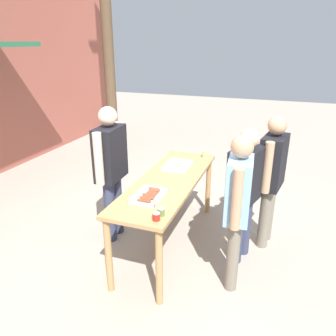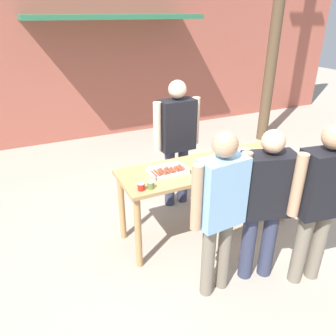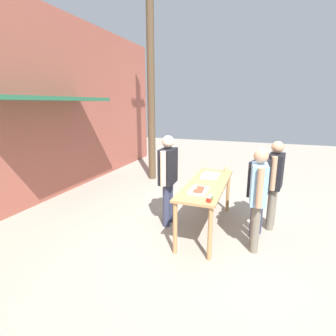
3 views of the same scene
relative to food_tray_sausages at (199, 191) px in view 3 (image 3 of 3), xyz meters
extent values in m
plane|color=#A39989|center=(0.52, -0.02, -0.91)|extent=(24.00, 24.00, 0.00)
cube|color=#A85647|center=(0.52, 3.98, 1.34)|extent=(12.00, 0.12, 4.50)
cube|color=#2D704C|center=(0.52, 3.43, 1.49)|extent=(3.20, 1.00, 0.08)
cube|color=tan|center=(0.52, -0.02, -0.03)|extent=(2.13, 0.68, 0.04)
cylinder|color=tan|center=(-0.48, -0.30, -0.48)|extent=(0.07, 0.07, 0.86)
cylinder|color=tan|center=(1.52, -0.30, -0.48)|extent=(0.07, 0.07, 0.86)
cylinder|color=tan|center=(-0.48, 0.25, -0.48)|extent=(0.07, 0.07, 0.86)
cylinder|color=tan|center=(1.52, 0.25, -0.48)|extent=(0.07, 0.07, 0.86)
cube|color=silver|center=(0.00, 0.00, -0.01)|extent=(0.41, 0.29, 0.01)
cube|color=silver|center=(0.00, -0.14, 0.01)|extent=(0.41, 0.01, 0.03)
cube|color=silver|center=(0.00, 0.14, 0.01)|extent=(0.41, 0.01, 0.03)
cube|color=silver|center=(-0.20, 0.00, 0.01)|extent=(0.01, 0.29, 0.03)
cube|color=silver|center=(0.20, 0.00, 0.01)|extent=(0.01, 0.29, 0.03)
cylinder|color=brown|center=(-0.17, -0.01, 0.00)|extent=(0.03, 0.13, 0.02)
cylinder|color=brown|center=(-0.13, 0.00, 0.01)|extent=(0.03, 0.15, 0.03)
cylinder|color=brown|center=(-0.09, 0.00, 0.01)|extent=(0.04, 0.12, 0.03)
cylinder|color=brown|center=(-0.06, 0.00, 0.01)|extent=(0.04, 0.15, 0.03)
cylinder|color=brown|center=(-0.02, -0.01, 0.01)|extent=(0.03, 0.13, 0.03)
cylinder|color=brown|center=(0.02, 0.01, 0.01)|extent=(0.04, 0.14, 0.03)
cylinder|color=brown|center=(0.06, -0.01, 0.01)|extent=(0.03, 0.12, 0.03)
cylinder|color=brown|center=(0.10, 0.00, 0.00)|extent=(0.03, 0.12, 0.02)
cylinder|color=brown|center=(0.13, 0.00, 0.01)|extent=(0.04, 0.12, 0.03)
cylinder|color=brown|center=(0.17, 0.01, 0.01)|extent=(0.03, 0.13, 0.03)
cube|color=silver|center=(0.97, 0.00, -0.01)|extent=(0.42, 0.32, 0.01)
cube|color=silver|center=(0.97, -0.16, 0.01)|extent=(0.42, 0.01, 0.03)
cube|color=silver|center=(0.97, 0.16, 0.01)|extent=(0.42, 0.01, 0.03)
cube|color=silver|center=(0.76, 0.00, 0.01)|extent=(0.01, 0.32, 0.03)
cube|color=silver|center=(1.17, 0.00, 0.01)|extent=(0.01, 0.32, 0.03)
ellipsoid|color=beige|center=(0.84, 0.01, 0.01)|extent=(0.06, 0.11, 0.04)
ellipsoid|color=beige|center=(0.97, 0.00, 0.01)|extent=(0.06, 0.11, 0.04)
ellipsoid|color=beige|center=(1.09, -0.01, 0.02)|extent=(0.07, 0.12, 0.05)
cylinder|color=#B22319|center=(-0.41, -0.25, 0.02)|extent=(0.07, 0.07, 0.07)
cylinder|color=#B2B2B7|center=(-0.41, -0.25, 0.06)|extent=(0.07, 0.07, 0.01)
cylinder|color=#567A38|center=(-0.31, -0.26, 0.02)|extent=(0.07, 0.07, 0.07)
cylinder|color=#B2B2B7|center=(-0.31, -0.26, 0.06)|extent=(0.07, 0.07, 0.01)
cylinder|color=#DBC67A|center=(1.44, -0.25, 0.03)|extent=(0.07, 0.07, 0.10)
cylinder|color=#333851|center=(0.36, 0.70, -0.50)|extent=(0.14, 0.14, 0.83)
cylinder|color=#333851|center=(0.56, 0.71, -0.50)|extent=(0.14, 0.14, 0.83)
cube|color=black|center=(0.46, 0.71, 0.25)|extent=(0.46, 0.26, 0.66)
sphere|color=beige|center=(0.46, 0.71, 0.71)|extent=(0.23, 0.23, 0.23)
cylinder|color=beige|center=(0.18, 0.70, 0.27)|extent=(0.10, 0.10, 0.63)
cylinder|color=beige|center=(0.74, 0.71, 0.27)|extent=(0.10, 0.10, 0.63)
cylinder|color=#756B5B|center=(0.17, -0.91, -0.52)|extent=(0.12, 0.12, 0.79)
cylinder|color=#756B5B|center=(-0.02, -0.92, -0.52)|extent=(0.12, 0.12, 0.79)
cube|color=#84B2DB|center=(0.07, -0.91, 0.19)|extent=(0.43, 0.26, 0.63)
sphere|color=tan|center=(0.07, -0.91, 0.63)|extent=(0.21, 0.21, 0.21)
cylinder|color=tan|center=(0.33, -0.89, 0.21)|extent=(0.09, 0.09, 0.59)
cylinder|color=tan|center=(-0.18, -0.94, 0.21)|extent=(0.09, 0.09, 0.59)
cylinder|color=#756B5B|center=(1.08, -1.19, -0.51)|extent=(0.13, 0.13, 0.80)
cylinder|color=#756B5B|center=(0.89, -1.16, -0.51)|extent=(0.13, 0.13, 0.80)
cube|color=black|center=(0.98, -1.18, 0.20)|extent=(0.48, 0.32, 0.63)
sphere|color=tan|center=(0.98, -1.18, 0.64)|extent=(0.22, 0.22, 0.22)
cylinder|color=tan|center=(1.26, -1.22, 0.21)|extent=(0.10, 0.10, 0.60)
cylinder|color=tan|center=(0.71, -1.13, 0.21)|extent=(0.10, 0.10, 0.60)
cylinder|color=#333851|center=(0.67, -0.95, -0.53)|extent=(0.14, 0.14, 0.76)
cylinder|color=#333851|center=(0.46, -0.89, -0.53)|extent=(0.14, 0.14, 0.76)
cube|color=black|center=(0.56, -0.92, 0.15)|extent=(0.53, 0.38, 0.60)
sphere|color=#DBAD89|center=(0.56, -0.92, 0.58)|extent=(0.21, 0.21, 0.21)
cylinder|color=#DBAD89|center=(0.84, -1.01, 0.17)|extent=(0.11, 0.11, 0.57)
cylinder|color=#DBAD89|center=(0.29, -0.84, 0.17)|extent=(0.11, 0.11, 0.57)
cylinder|color=brown|center=(3.30, 2.27, 2.55)|extent=(0.22, 0.22, 6.92)
camera|label=1|loc=(-2.86, -1.25, 1.53)|focal=35.00mm
camera|label=2|loc=(-1.37, -2.91, 1.58)|focal=35.00mm
camera|label=3|loc=(-4.00, -0.92, 1.40)|focal=28.00mm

